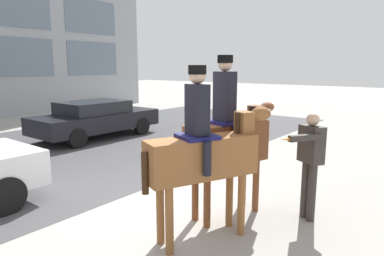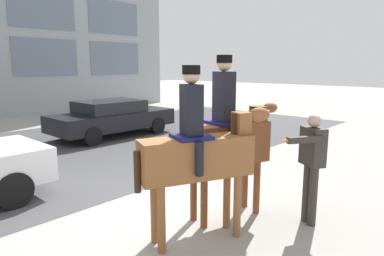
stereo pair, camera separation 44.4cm
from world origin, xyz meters
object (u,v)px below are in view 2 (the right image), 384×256
(mounted_horse_lead, at_px, (199,152))
(street_car_far_lane, at_px, (112,117))
(mounted_horse_companion, at_px, (228,139))
(pedestrian_bystander, at_px, (311,160))

(mounted_horse_lead, xyz_separation_m, street_car_far_lane, (3.40, 7.10, -0.60))
(mounted_horse_lead, bearing_deg, street_car_far_lane, 88.48)
(mounted_horse_lead, height_order, mounted_horse_companion, mounted_horse_companion)
(mounted_horse_lead, height_order, street_car_far_lane, mounted_horse_lead)
(mounted_horse_companion, height_order, street_car_far_lane, mounted_horse_companion)
(mounted_horse_companion, distance_m, street_car_far_lane, 7.41)
(street_car_far_lane, bearing_deg, mounted_horse_lead, -115.56)
(pedestrian_bystander, distance_m, street_car_far_lane, 8.26)
(mounted_horse_companion, relative_size, street_car_far_lane, 0.61)
(mounted_horse_lead, bearing_deg, pedestrian_bystander, -7.53)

